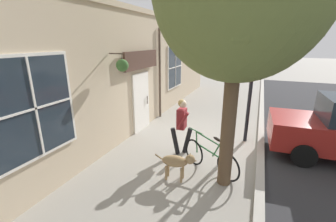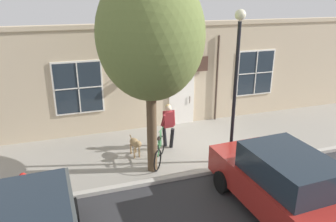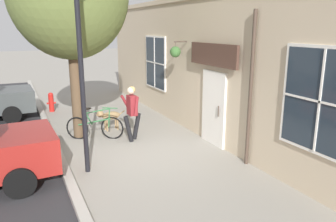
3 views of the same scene
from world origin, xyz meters
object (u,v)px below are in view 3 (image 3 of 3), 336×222
pedestrian_walking (132,109)px  fire_hydrant (51,102)px  dog_on_leash (109,116)px  street_lamp (79,32)px  leaning_bicycle (95,127)px

pedestrian_walking → fire_hydrant: pedestrian_walking is taller
pedestrian_walking → dog_on_leash: pedestrian_walking is taller
dog_on_leash → fire_hydrant: 3.69m
dog_on_leash → pedestrian_walking: bearing=104.9°
street_lamp → pedestrian_walking: bearing=-136.3°
leaning_bicycle → fire_hydrant: 4.15m
fire_hydrant → street_lamp: bearing=90.7°
dog_on_leash → leaning_bicycle: 0.92m
dog_on_leash → street_lamp: size_ratio=0.21×
pedestrian_walking → leaning_bicycle: bearing=-32.9°
leaning_bicycle → street_lamp: size_ratio=0.32×
pedestrian_walking → street_lamp: 3.20m
pedestrian_walking → leaning_bicycle: pedestrian_walking is taller
leaning_bicycle → fire_hydrant: (0.79, -4.07, 0.02)m
leaning_bicycle → fire_hydrant: leaning_bicycle is taller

